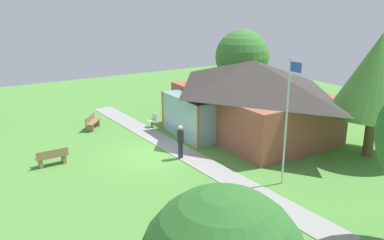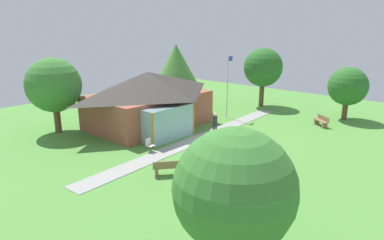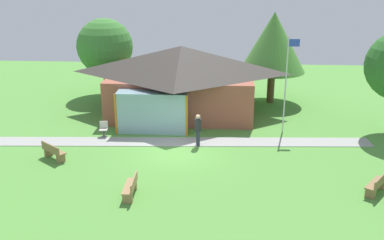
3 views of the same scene
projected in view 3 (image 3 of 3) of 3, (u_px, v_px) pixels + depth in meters
name	position (u px, v px, depth m)	size (l,w,h in m)	color
ground_plane	(177.00, 151.00, 23.20)	(44.00, 44.00, 0.00)	#54933D
pavilion	(180.00, 79.00, 28.48)	(9.84, 7.80, 4.32)	#A35642
footpath	(179.00, 142.00, 24.42)	(20.62, 1.30, 0.03)	#999993
flagpole	(287.00, 81.00, 24.89)	(0.64, 0.08, 5.47)	silver
bench_mid_left	(53.00, 152.00, 22.11)	(1.45, 1.28, 0.84)	olive
bench_front_center	(131.00, 187.00, 18.59)	(0.48, 1.51, 0.84)	#9E7A51
bench_lawn_far_right	(377.00, 185.00, 18.81)	(1.25, 1.47, 0.84)	olive
patio_chair_west	(104.00, 129.00, 25.10)	(0.49, 0.49, 0.86)	beige
visitor_on_path	(198.00, 128.00, 23.60)	(0.34, 0.34, 1.74)	#2D3347
tree_behind_pavilion_right	(273.00, 42.00, 30.20)	(4.43, 4.43, 6.18)	brown
tree_behind_pavilion_left	(105.00, 47.00, 32.04)	(3.97, 3.97, 5.57)	brown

